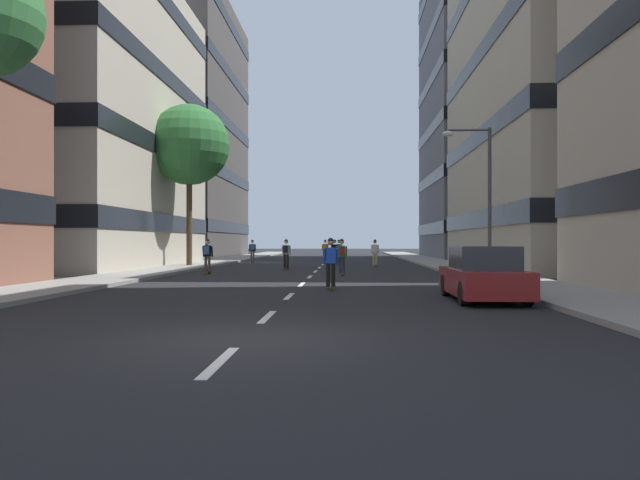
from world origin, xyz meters
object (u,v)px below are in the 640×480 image
Objects in this scene: skater_5 at (331,261)px; skater_6 at (339,250)px; street_tree_near at (189,145)px; parked_car_near at (483,276)px; skater_7 at (325,250)px; skater_0 at (342,254)px; streetlamp_right at (481,185)px; skater_8 at (335,251)px; skater_2 at (375,251)px; skater_4 at (286,252)px; skater_3 at (207,254)px; skater_1 at (252,250)px.

skater_6 is (-0.08, 24.66, 0.00)m from skater_5.
street_tree_near is at bearing -141.95° from skater_6.
skater_7 is (-5.59, 31.93, 0.29)m from parked_car_near.
skater_5 is (-4.37, 3.81, 0.29)m from parked_car_near.
skater_0 is 19.53m from skater_7.
streetlamp_right is at bearing -70.90° from skater_7.
skater_8 is (-0.23, -3.11, 0.00)m from skater_6.
skater_7 is at bearing 99.92° from parked_car_near.
street_tree_near is 13.77m from skater_2.
parked_car_near is at bearing -41.08° from skater_5.
skater_7 is 1.00× the size of skater_8.
skater_7 is (1.80, 13.61, -0.03)m from skater_4.
skater_3 is 1.00× the size of skater_8.
skater_3 is at bearing 129.09° from parked_car_near.
parked_car_near is at bearing -50.91° from skater_3.
skater_7 is (-1.14, 3.45, 0.00)m from skater_6.
parked_car_near is 23.05m from skater_2.
skater_5 is at bearing -97.08° from skater_2.
skater_0 and skater_5 have the same top height.
street_tree_near is 11.04m from skater_1.
skater_7 is at bearing 108.21° from skater_6.
skater_3 is at bearing -132.99° from skater_2.
skater_8 is (2.70, 7.04, -0.03)m from skater_4.
skater_5 is (-2.38, -19.15, 0.00)m from skater_2.
skater_2 is at bearing -65.99° from skater_6.
street_tree_near is 5.74× the size of skater_6.
skater_5 is at bearing -75.27° from skater_1.
skater_1 is at bearing 104.73° from skater_5.
skater_7 is at bearing 52.62° from street_tree_near.
skater_5 is 1.00× the size of skater_6.
street_tree_near is at bearing -171.18° from skater_2.
skater_4 is (6.46, -2.80, -6.75)m from street_tree_near.
skater_2 is (-1.99, 22.96, 0.29)m from parked_car_near.
street_tree_near is 5.74× the size of skater_1.
streetlamp_right reaches higher than skater_1.
streetlamp_right is 3.65× the size of skater_1.
skater_3 is 6.04m from skater_4.
skater_0 is 6.89m from skater_3.
skater_0 is 1.00× the size of skater_4.
skater_1 is at bearing 144.68° from skater_2.
skater_0 and skater_8 have the same top height.
parked_car_near is 5.80m from skater_5.
parked_car_near is 2.47× the size of skater_4.
skater_1 and skater_4 have the same top height.
street_tree_near reaches higher than skater_1.
skater_5 is at bearing -89.82° from skater_6.
skater_4 and skater_6 have the same top height.
skater_5 is at bearing -78.27° from skater_4.
skater_5 is at bearing -61.32° from street_tree_near.
skater_5 is (6.52, -9.60, -0.03)m from skater_3.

